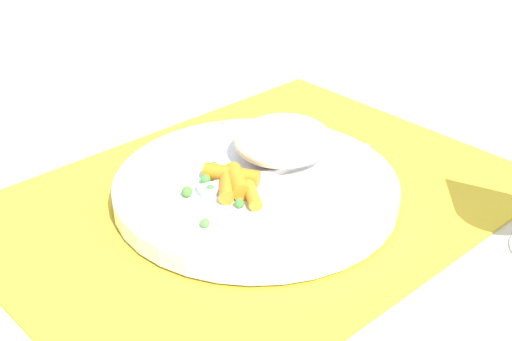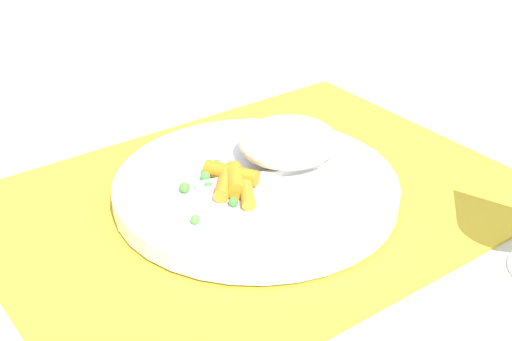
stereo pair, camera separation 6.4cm
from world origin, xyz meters
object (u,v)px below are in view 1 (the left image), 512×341
Objects in this scene: carrot_portion at (234,182)px; fork at (269,173)px; rice_mound at (283,140)px; plate at (256,188)px.

carrot_portion is 0.04m from fork.
rice_mound is at bearing -169.89° from carrot_portion.
rice_mound is 0.08m from carrot_portion.
plate is 0.03m from carrot_portion.
plate is at bearing 176.02° from carrot_portion.
rice_mound is 0.54× the size of fork.
carrot_portion is (0.03, -0.00, 0.02)m from plate.
plate is 3.22× the size of carrot_portion.
plate is 1.45× the size of fork.
plate is 0.02m from fork.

